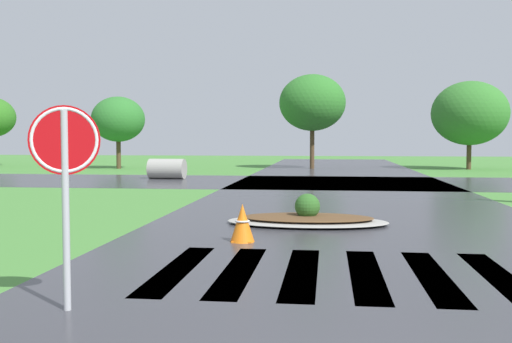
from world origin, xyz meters
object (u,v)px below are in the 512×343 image
stop_sign (65,160)px  traffic_cone (242,223)px  median_island (307,218)px  drainage_pipe_stack (167,169)px

stop_sign → traffic_cone: stop_sign is taller
stop_sign → median_island: (2.40, 6.91, -1.54)m
stop_sign → drainage_pipe_stack: (-4.64, 20.81, -1.20)m
traffic_cone → median_island: bearing=65.2°
median_island → traffic_cone: bearing=-114.8°
drainage_pipe_stack → stop_sign: bearing=-77.4°
median_island → stop_sign: bearing=-109.2°
traffic_cone → stop_sign: bearing=-106.1°
median_island → traffic_cone: (-1.11, -2.39, 0.21)m
stop_sign → traffic_cone: (1.30, 4.51, -1.33)m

